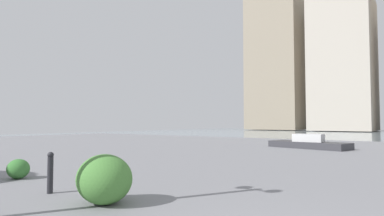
# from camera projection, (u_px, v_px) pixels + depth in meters

# --- Properties ---
(building_slab) EXTENTS (10.62, 14.94, 25.97)m
(building_slab) POSITION_uv_depth(u_px,v_px,m) (344.00, 64.00, 62.27)
(building_slab) COLOR #B2A899
(building_slab) RESTS_ON ground
(building_annex) EXTENTS (11.19, 10.04, 41.11)m
(building_annex) POSITION_uv_depth(u_px,v_px,m) (276.00, 42.00, 70.94)
(building_annex) COLOR gray
(building_annex) RESTS_ON ground
(bollard_near) EXTENTS (0.13, 0.13, 0.88)m
(bollard_near) POSITION_uv_depth(u_px,v_px,m) (50.00, 172.00, 6.73)
(bollard_near) COLOR #232328
(bollard_near) RESTS_ON ground
(shrub_low) EXTENTS (0.62, 0.56, 0.53)m
(shrub_low) POSITION_uv_depth(u_px,v_px,m) (18.00, 169.00, 8.47)
(shrub_low) COLOR #387533
(shrub_low) RESTS_ON ground
(shrub_round) EXTENTS (0.67, 0.61, 0.57)m
(shrub_round) POSITION_uv_depth(u_px,v_px,m) (106.00, 186.00, 6.09)
(shrub_round) COLOR #387533
(shrub_round) RESTS_ON ground
(shrub_wide) EXTENTS (1.08, 0.97, 0.92)m
(shrub_wide) POSITION_uv_depth(u_px,v_px,m) (104.00, 179.00, 5.84)
(shrub_wide) COLOR #477F38
(shrub_wide) RESTS_ON ground
(boat) EXTENTS (4.79, 2.67, 0.95)m
(boat) POSITION_uv_depth(u_px,v_px,m) (309.00, 145.00, 18.59)
(boat) COLOR #333338
(boat) RESTS_ON ground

